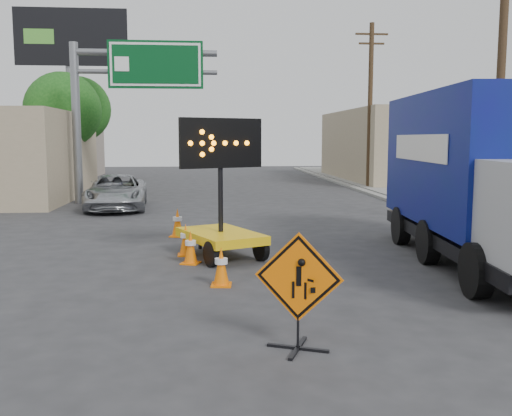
{
  "coord_description": "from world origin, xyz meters",
  "views": [
    {
      "loc": [
        -1.03,
        -7.06,
        2.81
      ],
      "look_at": [
        -0.1,
        3.43,
        1.52
      ],
      "focal_mm": 40.0,
      "sensor_mm": 36.0,
      "label": 1
    }
  ],
  "objects": [
    {
      "name": "ground",
      "position": [
        0.0,
        0.0,
        0.0
      ],
      "size": [
        100.0,
        100.0,
        0.0
      ],
      "primitive_type": "plane",
      "color": "#2D2D30",
      "rests_on": "ground"
    },
    {
      "name": "curb_right",
      "position": [
        7.2,
        15.0,
        0.06
      ],
      "size": [
        0.4,
        60.0,
        0.12
      ],
      "primitive_type": "cube",
      "color": "gray",
      "rests_on": "ground"
    },
    {
      "name": "sidewalk_right",
      "position": [
        9.5,
        15.0,
        0.07
      ],
      "size": [
        4.0,
        60.0,
        0.15
      ],
      "primitive_type": "cube",
      "color": "gray",
      "rests_on": "ground"
    },
    {
      "name": "storefront_left_far",
      "position": [
        -15.0,
        34.0,
        2.2
      ],
      "size": [
        12.0,
        10.0,
        4.4
      ],
      "primitive_type": "cube",
      "color": "gray",
      "rests_on": "ground"
    },
    {
      "name": "building_right_far",
      "position": [
        13.0,
        30.0,
        2.3
      ],
      "size": [
        10.0,
        14.0,
        4.6
      ],
      "primitive_type": "cube",
      "color": "tan",
      "rests_on": "ground"
    },
    {
      "name": "highway_gantry",
      "position": [
        -4.43,
        17.96,
        5.07
      ],
      "size": [
        6.18,
        0.38,
        6.9
      ],
      "color": "slate",
      "rests_on": "ground"
    },
    {
      "name": "billboard",
      "position": [
        -8.35,
        25.87,
        7.35
      ],
      "size": [
        6.1,
        0.54,
        9.85
      ],
      "color": "slate",
      "rests_on": "ground"
    },
    {
      "name": "utility_pole_near",
      "position": [
        8.0,
        10.0,
        4.68
      ],
      "size": [
        1.8,
        0.26,
        9.0
      ],
      "color": "#412B1C",
      "rests_on": "ground"
    },
    {
      "name": "utility_pole_far",
      "position": [
        8.0,
        24.0,
        4.68
      ],
      "size": [
        1.8,
        0.26,
        9.0
      ],
      "color": "#412B1C",
      "rests_on": "ground"
    },
    {
      "name": "tree_left_near",
      "position": [
        -8.0,
        22.0,
        4.16
      ],
      "size": [
        3.71,
        3.71,
        6.03
      ],
      "color": "#412B1C",
      "rests_on": "ground"
    },
    {
      "name": "tree_left_far",
      "position": [
        -9.0,
        30.0,
        4.6
      ],
      "size": [
        4.1,
        4.1,
        6.66
      ],
      "color": "#412B1C",
      "rests_on": "ground"
    },
    {
      "name": "construction_sign",
      "position": [
        0.17,
        0.2,
        0.84
      ],
      "size": [
        1.12,
        0.8,
        1.59
      ],
      "rotation": [
        0.0,
        0.0,
        -0.4
      ],
      "color": "black",
      "rests_on": "ground"
    },
    {
      "name": "arrow_board",
      "position": [
        -0.69,
        6.23,
        0.72
      ],
      "size": [
        2.21,
        2.66,
        3.27
      ],
      "rotation": [
        0.0,
        0.0,
        0.43
      ],
      "color": "yellow",
      "rests_on": "ground"
    },
    {
      "name": "pickup_truck",
      "position": [
        -4.58,
        15.87,
        0.68
      ],
      "size": [
        2.64,
        5.06,
        1.36
      ],
      "primitive_type": "imported",
      "rotation": [
        0.0,
        0.0,
        0.08
      ],
      "color": "#ACAFB4",
      "rests_on": "ground"
    },
    {
      "name": "box_truck",
      "position": [
        5.05,
        5.01,
        1.74
      ],
      "size": [
        3.11,
        8.25,
        3.84
      ],
      "rotation": [
        0.0,
        0.0,
        -0.09
      ],
      "color": "black",
      "rests_on": "ground"
    },
    {
      "name": "cone_a",
      "position": [
        -0.76,
        3.61,
        0.38
      ],
      "size": [
        0.42,
        0.42,
        0.76
      ],
      "rotation": [
        0.0,
        0.0,
        -0.09
      ],
      "color": "#FF6E05",
      "rests_on": "ground"
    },
    {
      "name": "cone_b",
      "position": [
        -1.39,
        5.6,
        0.38
      ],
      "size": [
        0.49,
        0.49,
        0.75
      ],
      "rotation": [
        0.0,
        0.0,
        -0.37
      ],
      "color": "#FF6E05",
      "rests_on": "ground"
    },
    {
      "name": "cone_c",
      "position": [
        -1.53,
        6.53,
        0.38
      ],
      "size": [
        0.4,
        0.4,
        0.77
      ],
      "rotation": [
        0.0,
        0.0,
        0.02
      ],
      "color": "#FF6E05",
      "rests_on": "ground"
    },
    {
      "name": "cone_d",
      "position": [
        -1.85,
        9.21,
        0.41
      ],
      "size": [
        0.5,
        0.5,
        0.81
      ],
      "rotation": [
        0.0,
        0.0,
        -0.26
      ],
      "color": "#FF6E05",
      "rests_on": "ground"
    }
  ]
}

